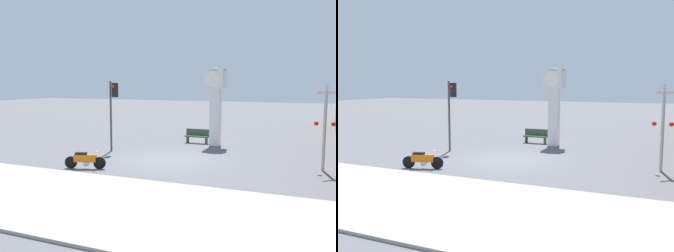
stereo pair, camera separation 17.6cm
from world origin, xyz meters
The scene contains 7 objects.
ground_plane centered at (0.00, 0.00, 0.00)m, with size 120.00×120.00×0.00m, color #56565B.
sidewalk_strip centered at (0.00, -7.41, 0.05)m, with size 36.00×6.00×0.10m.
motorcycle centered at (-2.79, -3.42, 0.41)m, with size 1.86×0.71×0.85m.
clock_tower centered at (0.87, 5.17, 3.28)m, with size 1.38×1.38×4.93m.
traffic_light centered at (-3.91, 0.87, 2.77)m, with size 0.50×0.35×4.02m.
railroad_crossing_signal centered at (7.23, 0.47, 2.11)m, with size 0.90×0.82×3.86m.
bench centered at (-0.45, 5.59, 0.49)m, with size 1.60×0.44×0.92m.
Camera 1 is at (7.37, -17.35, 3.92)m, focal length 40.00 mm.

